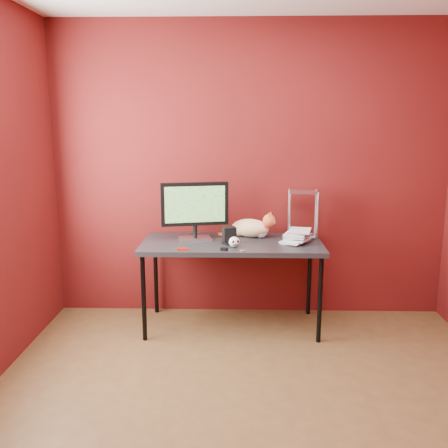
{
  "coord_description": "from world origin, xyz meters",
  "views": [
    {
      "loc": [
        -0.1,
        -2.68,
        1.75
      ],
      "look_at": [
        -0.21,
        1.15,
        0.95
      ],
      "focal_mm": 40.0,
      "sensor_mm": 36.0,
      "label": 1
    }
  ],
  "objects_px": {
    "desk": "(232,248)",
    "skull_mug": "(234,242)",
    "cat": "(251,228)",
    "monitor": "(195,208)",
    "book_stack": "(289,170)",
    "speaker": "(229,236)"
  },
  "relations": [
    {
      "from": "monitor",
      "to": "cat",
      "type": "xyz_separation_m",
      "value": [
        0.47,
        0.13,
        -0.19
      ]
    },
    {
      "from": "cat",
      "to": "book_stack",
      "type": "xyz_separation_m",
      "value": [
        0.3,
        -0.15,
        0.52
      ]
    },
    {
      "from": "speaker",
      "to": "book_stack",
      "type": "height_order",
      "value": "book_stack"
    },
    {
      "from": "monitor",
      "to": "cat",
      "type": "bearing_deg",
      "value": 2.6
    },
    {
      "from": "desk",
      "to": "book_stack",
      "type": "distance_m",
      "value": 0.8
    },
    {
      "from": "skull_mug",
      "to": "speaker",
      "type": "relative_size",
      "value": 0.65
    },
    {
      "from": "monitor",
      "to": "book_stack",
      "type": "relative_size",
      "value": 0.47
    },
    {
      "from": "desk",
      "to": "monitor",
      "type": "bearing_deg",
      "value": 168.84
    },
    {
      "from": "monitor",
      "to": "skull_mug",
      "type": "xyz_separation_m",
      "value": [
        0.33,
        -0.24,
        -0.23
      ]
    },
    {
      "from": "cat",
      "to": "monitor",
      "type": "bearing_deg",
      "value": -144.19
    },
    {
      "from": "cat",
      "to": "speaker",
      "type": "distance_m",
      "value": 0.32
    },
    {
      "from": "monitor",
      "to": "skull_mug",
      "type": "bearing_deg",
      "value": -48.66
    },
    {
      "from": "desk",
      "to": "cat",
      "type": "relative_size",
      "value": 3.05
    },
    {
      "from": "monitor",
      "to": "book_stack",
      "type": "distance_m",
      "value": 0.84
    },
    {
      "from": "monitor",
      "to": "speaker",
      "type": "bearing_deg",
      "value": -36.68
    },
    {
      "from": "desk",
      "to": "skull_mug",
      "type": "distance_m",
      "value": 0.21
    },
    {
      "from": "skull_mug",
      "to": "speaker",
      "type": "height_order",
      "value": "speaker"
    },
    {
      "from": "cat",
      "to": "book_stack",
      "type": "relative_size",
      "value": 0.41
    },
    {
      "from": "skull_mug",
      "to": "book_stack",
      "type": "relative_size",
      "value": 0.08
    },
    {
      "from": "monitor",
      "to": "book_stack",
      "type": "height_order",
      "value": "book_stack"
    },
    {
      "from": "cat",
      "to": "skull_mug",
      "type": "relative_size",
      "value": 5.34
    },
    {
      "from": "monitor",
      "to": "book_stack",
      "type": "xyz_separation_m",
      "value": [
        0.78,
        -0.02,
        0.32
      ]
    }
  ]
}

